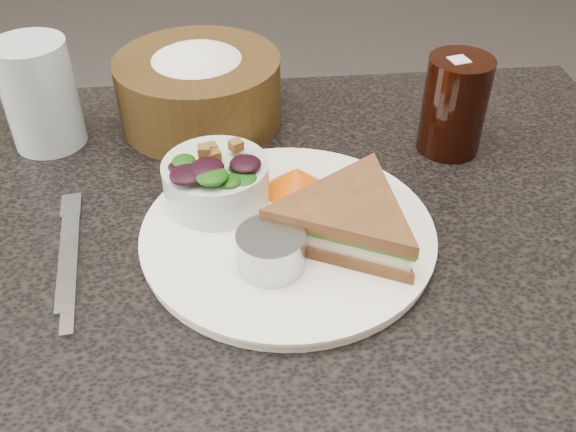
{
  "coord_description": "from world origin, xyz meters",
  "views": [
    {
      "loc": [
        0.01,
        -0.49,
        1.18
      ],
      "look_at": [
        0.06,
        -0.0,
        0.78
      ],
      "focal_mm": 40.0,
      "sensor_mm": 36.0,
      "label": 1
    }
  ],
  "objects_px": {
    "sandwich": "(349,220)",
    "cola_glass": "(455,101)",
    "dressing_ramekin": "(271,251)",
    "bread_basket": "(198,79)",
    "water_glass": "(40,95)",
    "dinner_plate": "(288,234)",
    "salad_bowl": "(216,175)"
  },
  "relations": [
    {
      "from": "salad_bowl",
      "to": "dressing_ramekin",
      "type": "relative_size",
      "value": 1.72
    },
    {
      "from": "dressing_ramekin",
      "to": "cola_glass",
      "type": "height_order",
      "value": "cola_glass"
    },
    {
      "from": "dressing_ramekin",
      "to": "bread_basket",
      "type": "xyz_separation_m",
      "value": [
        -0.07,
        0.3,
        0.03
      ]
    },
    {
      "from": "salad_bowl",
      "to": "water_glass",
      "type": "xyz_separation_m",
      "value": [
        -0.2,
        0.16,
        0.02
      ]
    },
    {
      "from": "bread_basket",
      "to": "water_glass",
      "type": "relative_size",
      "value": 1.59
    },
    {
      "from": "bread_basket",
      "to": "dressing_ramekin",
      "type": "bearing_deg",
      "value": -77.26
    },
    {
      "from": "sandwich",
      "to": "water_glass",
      "type": "height_order",
      "value": "water_glass"
    },
    {
      "from": "dressing_ramekin",
      "to": "cola_glass",
      "type": "xyz_separation_m",
      "value": [
        0.23,
        0.2,
        0.03
      ]
    },
    {
      "from": "cola_glass",
      "to": "dinner_plate",
      "type": "bearing_deg",
      "value": -144.46
    },
    {
      "from": "dressing_ramekin",
      "to": "cola_glass",
      "type": "relative_size",
      "value": 0.5
    },
    {
      "from": "dinner_plate",
      "to": "water_glass",
      "type": "distance_m",
      "value": 0.35
    },
    {
      "from": "dinner_plate",
      "to": "cola_glass",
      "type": "bearing_deg",
      "value": 35.54
    },
    {
      "from": "dinner_plate",
      "to": "dressing_ramekin",
      "type": "relative_size",
      "value": 4.55
    },
    {
      "from": "sandwich",
      "to": "cola_glass",
      "type": "relative_size",
      "value": 1.36
    },
    {
      "from": "cola_glass",
      "to": "bread_basket",
      "type": "bearing_deg",
      "value": 162.24
    },
    {
      "from": "water_glass",
      "to": "dressing_ramekin",
      "type": "bearing_deg",
      "value": -46.22
    },
    {
      "from": "dinner_plate",
      "to": "water_glass",
      "type": "xyz_separation_m",
      "value": [
        -0.27,
        0.21,
        0.06
      ]
    },
    {
      "from": "salad_bowl",
      "to": "cola_glass",
      "type": "bearing_deg",
      "value": 18.59
    },
    {
      "from": "dinner_plate",
      "to": "sandwich",
      "type": "relative_size",
      "value": 1.68
    },
    {
      "from": "sandwich",
      "to": "dressing_ramekin",
      "type": "height_order",
      "value": "sandwich"
    },
    {
      "from": "sandwich",
      "to": "cola_glass",
      "type": "xyz_separation_m",
      "value": [
        0.15,
        0.17,
        0.03
      ]
    },
    {
      "from": "dinner_plate",
      "to": "salad_bowl",
      "type": "bearing_deg",
      "value": 141.18
    },
    {
      "from": "cola_glass",
      "to": "sandwich",
      "type": "bearing_deg",
      "value": -132.18
    },
    {
      "from": "dinner_plate",
      "to": "sandwich",
      "type": "xyz_separation_m",
      "value": [
        0.06,
        -0.02,
        0.03
      ]
    },
    {
      "from": "salad_bowl",
      "to": "dressing_ramekin",
      "type": "xyz_separation_m",
      "value": [
        0.05,
        -0.11,
        -0.01
      ]
    },
    {
      "from": "dressing_ramekin",
      "to": "bread_basket",
      "type": "bearing_deg",
      "value": 102.74
    },
    {
      "from": "dressing_ramekin",
      "to": "water_glass",
      "type": "bearing_deg",
      "value": 133.78
    },
    {
      "from": "dinner_plate",
      "to": "sandwich",
      "type": "bearing_deg",
      "value": -17.77
    },
    {
      "from": "dressing_ramekin",
      "to": "bread_basket",
      "type": "relative_size",
      "value": 0.31
    },
    {
      "from": "dinner_plate",
      "to": "salad_bowl",
      "type": "xyz_separation_m",
      "value": [
        -0.07,
        0.06,
        0.04
      ]
    },
    {
      "from": "sandwich",
      "to": "dressing_ramekin",
      "type": "distance_m",
      "value": 0.09
    },
    {
      "from": "salad_bowl",
      "to": "cola_glass",
      "type": "distance_m",
      "value": 0.3
    }
  ]
}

